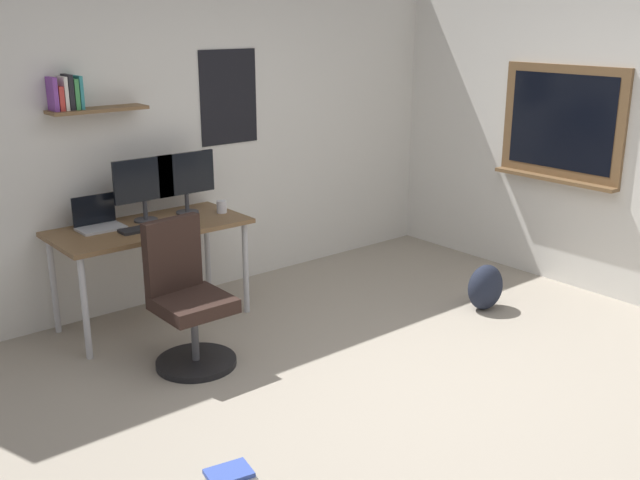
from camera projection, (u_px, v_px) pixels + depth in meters
name	position (u px, v px, depth m)	size (l,w,h in m)	color
ground_plane	(417.00, 399.00, 4.36)	(5.20, 5.20, 0.00)	#9E9384
wall_back	(194.00, 131.00, 5.78)	(5.00, 0.30, 2.60)	silver
desk	(150.00, 235.00, 5.27)	(1.37, 0.67, 0.74)	brown
office_chair	(187.00, 304.00, 4.71)	(0.52, 0.52, 0.95)	black
laptop	(98.00, 221.00, 5.16)	(0.31, 0.21, 0.23)	#ADAFB5
monitor_primary	(144.00, 185.00, 5.27)	(0.46, 0.17, 0.46)	#38383D
monitor_secondary	(186.00, 178.00, 5.48)	(0.46, 0.17, 0.46)	#38383D
keyboard	(146.00, 228.00, 5.14)	(0.37, 0.13, 0.02)	black
computer_mouse	(181.00, 220.00, 5.31)	(0.10, 0.06, 0.03)	#262628
coffee_mug	(222.00, 207.00, 5.56)	(0.08, 0.08, 0.09)	silver
backpack	(485.00, 287.00, 5.65)	(0.32, 0.22, 0.35)	#1E2333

